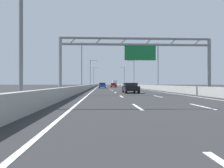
% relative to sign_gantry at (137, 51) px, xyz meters
% --- Properties ---
extents(ground_plane, '(260.00, 260.00, 0.00)m').
position_rel_sign_gantry_xyz_m(ground_plane, '(-0.06, 76.26, -4.86)').
color(ground_plane, '#2D2D30').
extents(lane_dash_left_1, '(0.16, 3.00, 0.01)m').
position_rel_sign_gantry_xyz_m(lane_dash_left_1, '(-1.86, -11.24, -4.85)').
color(lane_dash_left_1, white).
rests_on(lane_dash_left_1, ground_plane).
extents(lane_dash_left_2, '(0.16, 3.00, 0.01)m').
position_rel_sign_gantry_xyz_m(lane_dash_left_2, '(-1.86, -2.24, -4.85)').
color(lane_dash_left_2, white).
rests_on(lane_dash_left_2, ground_plane).
extents(lane_dash_left_3, '(0.16, 3.00, 0.01)m').
position_rel_sign_gantry_xyz_m(lane_dash_left_3, '(-1.86, 6.76, -4.85)').
color(lane_dash_left_3, white).
rests_on(lane_dash_left_3, ground_plane).
extents(lane_dash_left_4, '(0.16, 3.00, 0.01)m').
position_rel_sign_gantry_xyz_m(lane_dash_left_4, '(-1.86, 15.76, -4.85)').
color(lane_dash_left_4, white).
rests_on(lane_dash_left_4, ground_plane).
extents(lane_dash_left_5, '(0.16, 3.00, 0.01)m').
position_rel_sign_gantry_xyz_m(lane_dash_left_5, '(-1.86, 24.76, -4.85)').
color(lane_dash_left_5, white).
rests_on(lane_dash_left_5, ground_plane).
extents(lane_dash_left_6, '(0.16, 3.00, 0.01)m').
position_rel_sign_gantry_xyz_m(lane_dash_left_6, '(-1.86, 33.76, -4.85)').
color(lane_dash_left_6, white).
rests_on(lane_dash_left_6, ground_plane).
extents(lane_dash_left_7, '(0.16, 3.00, 0.01)m').
position_rel_sign_gantry_xyz_m(lane_dash_left_7, '(-1.86, 42.76, -4.85)').
color(lane_dash_left_7, white).
rests_on(lane_dash_left_7, ground_plane).
extents(lane_dash_left_8, '(0.16, 3.00, 0.01)m').
position_rel_sign_gantry_xyz_m(lane_dash_left_8, '(-1.86, 51.76, -4.85)').
color(lane_dash_left_8, white).
rests_on(lane_dash_left_8, ground_plane).
extents(lane_dash_left_9, '(0.16, 3.00, 0.01)m').
position_rel_sign_gantry_xyz_m(lane_dash_left_9, '(-1.86, 60.76, -4.85)').
color(lane_dash_left_9, white).
rests_on(lane_dash_left_9, ground_plane).
extents(lane_dash_left_10, '(0.16, 3.00, 0.01)m').
position_rel_sign_gantry_xyz_m(lane_dash_left_10, '(-1.86, 69.76, -4.85)').
color(lane_dash_left_10, white).
rests_on(lane_dash_left_10, ground_plane).
extents(lane_dash_left_11, '(0.16, 3.00, 0.01)m').
position_rel_sign_gantry_xyz_m(lane_dash_left_11, '(-1.86, 78.76, -4.85)').
color(lane_dash_left_11, white).
rests_on(lane_dash_left_11, ground_plane).
extents(lane_dash_left_12, '(0.16, 3.00, 0.01)m').
position_rel_sign_gantry_xyz_m(lane_dash_left_12, '(-1.86, 87.76, -4.85)').
color(lane_dash_left_12, white).
rests_on(lane_dash_left_12, ground_plane).
extents(lane_dash_left_13, '(0.16, 3.00, 0.01)m').
position_rel_sign_gantry_xyz_m(lane_dash_left_13, '(-1.86, 96.76, -4.85)').
color(lane_dash_left_13, white).
rests_on(lane_dash_left_13, ground_plane).
extents(lane_dash_left_14, '(0.16, 3.00, 0.01)m').
position_rel_sign_gantry_xyz_m(lane_dash_left_14, '(-1.86, 105.76, -4.85)').
color(lane_dash_left_14, white).
rests_on(lane_dash_left_14, ground_plane).
extents(lane_dash_left_15, '(0.16, 3.00, 0.01)m').
position_rel_sign_gantry_xyz_m(lane_dash_left_15, '(-1.86, 114.76, -4.85)').
color(lane_dash_left_15, white).
rests_on(lane_dash_left_15, ground_plane).
extents(lane_dash_left_16, '(0.16, 3.00, 0.01)m').
position_rel_sign_gantry_xyz_m(lane_dash_left_16, '(-1.86, 123.76, -4.85)').
color(lane_dash_left_16, white).
rests_on(lane_dash_left_16, ground_plane).
extents(lane_dash_left_17, '(0.16, 3.00, 0.01)m').
position_rel_sign_gantry_xyz_m(lane_dash_left_17, '(-1.86, 132.76, -4.85)').
color(lane_dash_left_17, white).
rests_on(lane_dash_left_17, ground_plane).
extents(lane_dash_right_1, '(0.16, 3.00, 0.01)m').
position_rel_sign_gantry_xyz_m(lane_dash_right_1, '(1.74, -11.24, -4.85)').
color(lane_dash_right_1, white).
rests_on(lane_dash_right_1, ground_plane).
extents(lane_dash_right_2, '(0.16, 3.00, 0.01)m').
position_rel_sign_gantry_xyz_m(lane_dash_right_2, '(1.74, -2.24, -4.85)').
color(lane_dash_right_2, white).
rests_on(lane_dash_right_2, ground_plane).
extents(lane_dash_right_3, '(0.16, 3.00, 0.01)m').
position_rel_sign_gantry_xyz_m(lane_dash_right_3, '(1.74, 6.76, -4.85)').
color(lane_dash_right_3, white).
rests_on(lane_dash_right_3, ground_plane).
extents(lane_dash_right_4, '(0.16, 3.00, 0.01)m').
position_rel_sign_gantry_xyz_m(lane_dash_right_4, '(1.74, 15.76, -4.85)').
color(lane_dash_right_4, white).
rests_on(lane_dash_right_4, ground_plane).
extents(lane_dash_right_5, '(0.16, 3.00, 0.01)m').
position_rel_sign_gantry_xyz_m(lane_dash_right_5, '(1.74, 24.76, -4.85)').
color(lane_dash_right_5, white).
rests_on(lane_dash_right_5, ground_plane).
extents(lane_dash_right_6, '(0.16, 3.00, 0.01)m').
position_rel_sign_gantry_xyz_m(lane_dash_right_6, '(1.74, 33.76, -4.85)').
color(lane_dash_right_6, white).
rests_on(lane_dash_right_6, ground_plane).
extents(lane_dash_right_7, '(0.16, 3.00, 0.01)m').
position_rel_sign_gantry_xyz_m(lane_dash_right_7, '(1.74, 42.76, -4.85)').
color(lane_dash_right_7, white).
rests_on(lane_dash_right_7, ground_plane).
extents(lane_dash_right_8, '(0.16, 3.00, 0.01)m').
position_rel_sign_gantry_xyz_m(lane_dash_right_8, '(1.74, 51.76, -4.85)').
color(lane_dash_right_8, white).
rests_on(lane_dash_right_8, ground_plane).
extents(lane_dash_right_9, '(0.16, 3.00, 0.01)m').
position_rel_sign_gantry_xyz_m(lane_dash_right_9, '(1.74, 60.76, -4.85)').
color(lane_dash_right_9, white).
rests_on(lane_dash_right_9, ground_plane).
extents(lane_dash_right_10, '(0.16, 3.00, 0.01)m').
position_rel_sign_gantry_xyz_m(lane_dash_right_10, '(1.74, 69.76, -4.85)').
color(lane_dash_right_10, white).
rests_on(lane_dash_right_10, ground_plane).
extents(lane_dash_right_11, '(0.16, 3.00, 0.01)m').
position_rel_sign_gantry_xyz_m(lane_dash_right_11, '(1.74, 78.76, -4.85)').
color(lane_dash_right_11, white).
rests_on(lane_dash_right_11, ground_plane).
extents(lane_dash_right_12, '(0.16, 3.00, 0.01)m').
position_rel_sign_gantry_xyz_m(lane_dash_right_12, '(1.74, 87.76, -4.85)').
color(lane_dash_right_12, white).
rests_on(lane_dash_right_12, ground_plane).
extents(lane_dash_right_13, '(0.16, 3.00, 0.01)m').
position_rel_sign_gantry_xyz_m(lane_dash_right_13, '(1.74, 96.76, -4.85)').
color(lane_dash_right_13, white).
rests_on(lane_dash_right_13, ground_plane).
extents(lane_dash_right_14, '(0.16, 3.00, 0.01)m').
position_rel_sign_gantry_xyz_m(lane_dash_right_14, '(1.74, 105.76, -4.85)').
color(lane_dash_right_14, white).
rests_on(lane_dash_right_14, ground_plane).
extents(lane_dash_right_15, '(0.16, 3.00, 0.01)m').
position_rel_sign_gantry_xyz_m(lane_dash_right_15, '(1.74, 114.76, -4.85)').
color(lane_dash_right_15, white).
rests_on(lane_dash_right_15, ground_plane).
extents(lane_dash_right_16, '(0.16, 3.00, 0.01)m').
position_rel_sign_gantry_xyz_m(lane_dash_right_16, '(1.74, 123.76, -4.85)').
color(lane_dash_right_16, white).
rests_on(lane_dash_right_16, ground_plane).
extents(lane_dash_right_17, '(0.16, 3.00, 0.01)m').
position_rel_sign_gantry_xyz_m(lane_dash_right_17, '(1.74, 132.76, -4.85)').
color(lane_dash_right_17, white).
rests_on(lane_dash_right_17, ground_plane).
extents(edge_line_left, '(0.16, 176.00, 0.01)m').
position_rel_sign_gantry_xyz_m(edge_line_left, '(-5.31, 64.26, -4.85)').
color(edge_line_left, white).
rests_on(edge_line_left, ground_plane).
extents(edge_line_right, '(0.16, 176.00, 0.01)m').
position_rel_sign_gantry_xyz_m(edge_line_right, '(5.19, 64.26, -4.85)').
color(edge_line_right, white).
rests_on(edge_line_right, ground_plane).
extents(barrier_left, '(0.45, 220.00, 0.95)m').
position_rel_sign_gantry_xyz_m(barrier_left, '(-6.96, 86.26, -4.38)').
color(barrier_left, '#9E9E99').
rests_on(barrier_left, ground_plane).
extents(barrier_right, '(0.45, 220.00, 0.95)m').
position_rel_sign_gantry_xyz_m(barrier_right, '(6.84, 86.26, -4.38)').
color(barrier_right, '#9E9E99').
rests_on(barrier_right, ground_plane).
extents(sign_gantry, '(16.67, 0.36, 6.36)m').
position_rel_sign_gantry_xyz_m(sign_gantry, '(0.00, 0.00, 0.00)').
color(sign_gantry, gray).
rests_on(sign_gantry, ground_plane).
extents(streetlamp_left_near, '(2.58, 0.28, 9.50)m').
position_rel_sign_gantry_xyz_m(streetlamp_left_near, '(-7.52, -12.03, 0.54)').
color(streetlamp_left_near, slate).
rests_on(streetlamp_left_near, ground_plane).
extents(streetlamp_left_mid, '(2.58, 0.28, 9.50)m').
position_rel_sign_gantry_xyz_m(streetlamp_left_mid, '(-7.52, 19.33, 0.54)').
color(streetlamp_left_mid, slate).
rests_on(streetlamp_left_mid, ground_plane).
extents(streetlamp_right_mid, '(2.58, 0.28, 9.50)m').
position_rel_sign_gantry_xyz_m(streetlamp_right_mid, '(7.41, 19.33, 0.54)').
color(streetlamp_right_mid, slate).
rests_on(streetlamp_right_mid, ground_plane).
extents(streetlamp_left_far, '(2.58, 0.28, 9.50)m').
position_rel_sign_gantry_xyz_m(streetlamp_left_far, '(-7.52, 50.70, 0.54)').
color(streetlamp_left_far, slate).
rests_on(streetlamp_left_far, ground_plane).
extents(streetlamp_right_far, '(2.58, 0.28, 9.50)m').
position_rel_sign_gantry_xyz_m(streetlamp_right_far, '(7.41, 50.70, 0.54)').
color(streetlamp_right_far, slate).
rests_on(streetlamp_right_far, ground_plane).
extents(streetlamp_left_distant, '(2.58, 0.28, 9.50)m').
position_rel_sign_gantry_xyz_m(streetlamp_left_distant, '(-7.52, 82.06, 0.54)').
color(streetlamp_left_distant, slate).
rests_on(streetlamp_left_distant, ground_plane).
extents(streetlamp_right_distant, '(2.58, 0.28, 9.50)m').
position_rel_sign_gantry_xyz_m(streetlamp_right_distant, '(7.41, 82.06, 0.54)').
color(streetlamp_right_distant, slate).
rests_on(streetlamp_right_distant, ground_plane).
extents(black_car, '(1.84, 4.54, 1.36)m').
position_rel_sign_gantry_xyz_m(black_car, '(0.09, 5.46, -4.14)').
color(black_car, black).
rests_on(black_car, ground_plane).
extents(yellow_car, '(1.79, 4.37, 1.37)m').
position_rel_sign_gantry_xyz_m(yellow_car, '(-3.75, 54.87, -4.15)').
color(yellow_car, yellow).
rests_on(yellow_car, ground_plane).
extents(blue_car, '(1.84, 4.16, 1.48)m').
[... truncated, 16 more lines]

